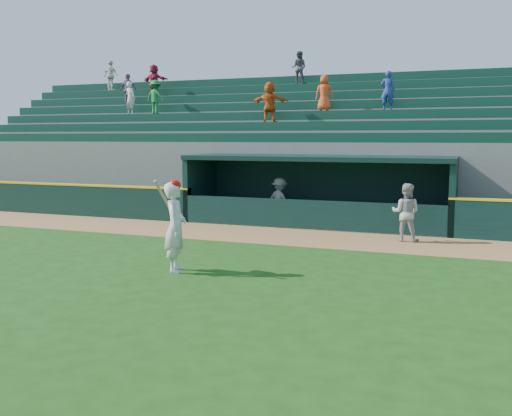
% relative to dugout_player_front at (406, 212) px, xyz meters
% --- Properties ---
extents(ground, '(120.00, 120.00, 0.00)m').
position_rel_dugout_player_front_xyz_m(ground, '(-3.34, -5.42, -0.87)').
color(ground, '#184310').
rests_on(ground, ground).
extents(warning_track, '(40.00, 3.00, 0.01)m').
position_rel_dugout_player_front_xyz_m(warning_track, '(-3.34, -0.52, -0.87)').
color(warning_track, olive).
rests_on(warning_track, ground).
extents(field_wall_left, '(15.50, 0.30, 1.20)m').
position_rel_dugout_player_front_xyz_m(field_wall_left, '(-15.59, 1.13, -0.27)').
color(field_wall_left, black).
rests_on(field_wall_left, ground).
extents(wall_stripe_left, '(15.50, 0.32, 0.06)m').
position_rel_dugout_player_front_xyz_m(wall_stripe_left, '(-15.59, 1.13, 0.36)').
color(wall_stripe_left, gold).
rests_on(wall_stripe_left, field_wall_left).
extents(dugout_player_front, '(0.87, 0.69, 1.74)m').
position_rel_dugout_player_front_xyz_m(dugout_player_front, '(0.00, 0.00, 0.00)').
color(dugout_player_front, '#A8A8A3').
rests_on(dugout_player_front, ground).
extents(dugout_player_inside, '(1.21, 0.99, 1.64)m').
position_rel_dugout_player_front_xyz_m(dugout_player_inside, '(-4.73, 2.25, -0.05)').
color(dugout_player_inside, '#A9A9A4').
rests_on(dugout_player_inside, ground).
extents(dugout, '(9.40, 2.80, 2.46)m').
position_rel_dugout_player_front_xyz_m(dugout, '(-3.34, 2.59, 0.49)').
color(dugout, slate).
rests_on(dugout, ground).
extents(stands, '(34.50, 6.25, 7.07)m').
position_rel_dugout_player_front_xyz_m(stands, '(-3.37, 7.15, 1.53)').
color(stands, slate).
rests_on(stands, ground).
extents(batter_at_plate, '(0.73, 0.91, 2.16)m').
position_rel_dugout_player_front_xyz_m(batter_at_plate, '(-4.54, -5.89, 0.20)').
color(batter_at_plate, silver).
rests_on(batter_at_plate, ground).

